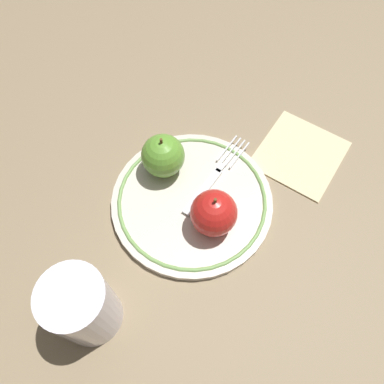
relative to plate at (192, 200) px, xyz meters
The scene contains 7 objects.
ground_plane 0.02m from the plate, 27.36° to the right, with size 2.00×2.00×0.00m, color #836F53.
plate is the anchor object (origin of this frame).
apple_red_whole 0.06m from the plate, 100.59° to the right, with size 0.07×0.07×0.07m.
apple_second_whole 0.08m from the plate, 81.18° to the left, with size 0.07×0.07×0.07m.
fork 0.05m from the plate, ahead, with size 0.17×0.04×0.00m.
drinking_glass 0.22m from the plate, behind, with size 0.08×0.08×0.12m, color white.
napkin_folded 0.20m from the plate, 20.68° to the right, with size 0.14×0.13×0.01m, color beige.
Camera 1 is at (-0.21, -0.17, 0.52)m, focal length 35.00 mm.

